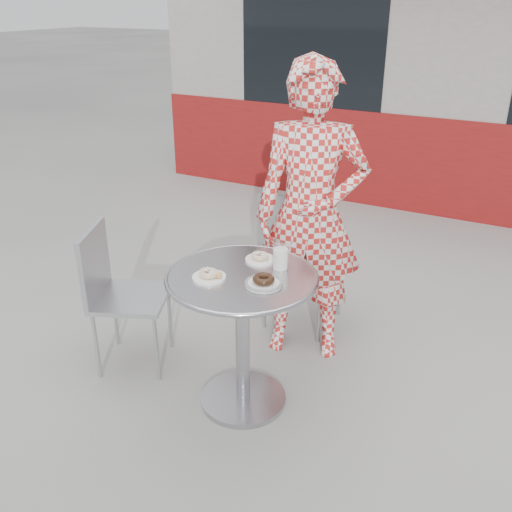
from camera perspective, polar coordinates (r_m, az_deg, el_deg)
The scene contains 10 objects.
ground at distance 3.30m, azimuth -1.28°, elevation -14.89°, with size 60.00×60.00×0.00m, color #9C9994.
storefront at distance 7.89m, azimuth 20.01°, elevation 18.88°, with size 6.02×4.55×3.00m.
bistro_table at distance 3.00m, azimuth -1.38°, elevation -5.25°, with size 0.79×0.79×0.80m.
chair_far at distance 3.92m, azimuth 4.67°, elevation -2.71°, with size 0.47×0.48×0.98m.
chair_left at distance 3.59m, azimuth -12.32°, elevation -6.59°, with size 0.56×0.55×0.88m.
seated_person at distance 3.40m, azimuth 5.47°, elevation 4.06°, with size 0.66×0.44×1.82m, color #B3201B.
plate_far at distance 3.06m, azimuth 0.42°, elevation -0.17°, with size 0.16×0.16×0.04m.
plate_near at distance 2.88m, azimuth -4.66°, elevation -1.92°, with size 0.17×0.17×0.05m.
plate_checker at distance 2.81m, azimuth 0.77°, elevation -2.61°, with size 0.19×0.19×0.05m.
milk_cup at distance 2.95m, azimuth 2.46°, elevation -0.16°, with size 0.08×0.08×0.13m.
Camera 1 is at (1.26, -2.21, 2.10)m, focal length 40.00 mm.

